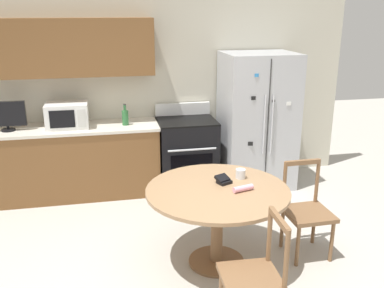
# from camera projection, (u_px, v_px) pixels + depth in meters

# --- Properties ---
(back_wall) EXTENTS (5.20, 0.44, 2.60)m
(back_wall) POSITION_uv_depth(u_px,v_px,m) (133.00, 77.00, 5.51)
(back_wall) COLOR beige
(back_wall) RESTS_ON ground_plane
(kitchen_counter) EXTENTS (2.17, 0.64, 0.90)m
(kitchen_counter) POSITION_uv_depth(u_px,v_px,m) (72.00, 161.00, 5.37)
(kitchen_counter) COLOR brown
(kitchen_counter) RESTS_ON ground_plane
(refrigerator) EXTENTS (0.91, 0.79, 1.76)m
(refrigerator) POSITION_uv_depth(u_px,v_px,m) (257.00, 120.00, 5.62)
(refrigerator) COLOR #B2B5BA
(refrigerator) RESTS_ON ground_plane
(oven_range) EXTENTS (0.74, 0.68, 1.08)m
(oven_range) POSITION_uv_depth(u_px,v_px,m) (187.00, 153.00, 5.62)
(oven_range) COLOR black
(oven_range) RESTS_ON ground_plane
(microwave) EXTENTS (0.50, 0.39, 0.30)m
(microwave) POSITION_uv_depth(u_px,v_px,m) (67.00, 115.00, 5.19)
(microwave) COLOR white
(microwave) RESTS_ON kitchen_counter
(countertop_tv) EXTENTS (0.44, 0.16, 0.35)m
(countertop_tv) POSITION_uv_depth(u_px,v_px,m) (6.00, 115.00, 5.01)
(countertop_tv) COLOR black
(countertop_tv) RESTS_ON kitchen_counter
(counter_bottle) EXTENTS (0.08, 0.08, 0.27)m
(counter_bottle) POSITION_uv_depth(u_px,v_px,m) (125.00, 117.00, 5.29)
(counter_bottle) COLOR #2D6B38
(counter_bottle) RESTS_ON kitchen_counter
(dining_table) EXTENTS (1.29, 1.29, 0.75)m
(dining_table) POSITION_uv_depth(u_px,v_px,m) (217.00, 202.00, 3.84)
(dining_table) COLOR #997551
(dining_table) RESTS_ON ground_plane
(dining_chair_near) EXTENTS (0.44, 0.44, 0.90)m
(dining_chair_near) POSITION_uv_depth(u_px,v_px,m) (254.00, 277.00, 3.08)
(dining_chair_near) COLOR brown
(dining_chair_near) RESTS_ON ground_plane
(dining_chair_right) EXTENTS (0.43, 0.43, 0.90)m
(dining_chair_right) POSITION_uv_depth(u_px,v_px,m) (307.00, 212.00, 4.07)
(dining_chair_right) COLOR brown
(dining_chair_right) RESTS_ON ground_plane
(candle_glass) EXTENTS (0.09, 0.09, 0.09)m
(candle_glass) POSITION_uv_depth(u_px,v_px,m) (240.00, 174.00, 4.04)
(candle_glass) COLOR silver
(candle_glass) RESTS_ON dining_table
(folded_napkin) EXTENTS (0.20, 0.10, 0.05)m
(folded_napkin) POSITION_uv_depth(u_px,v_px,m) (243.00, 188.00, 3.75)
(folded_napkin) COLOR pink
(folded_napkin) RESTS_ON dining_table
(wallet) EXTENTS (0.16, 0.17, 0.07)m
(wallet) POSITION_uv_depth(u_px,v_px,m) (223.00, 180.00, 3.93)
(wallet) COLOR black
(wallet) RESTS_ON dining_table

